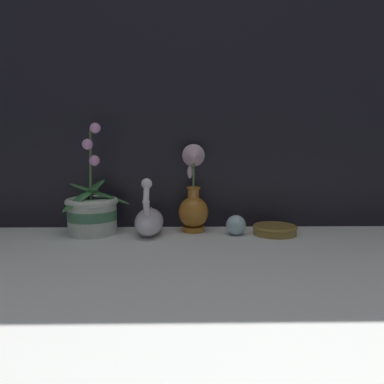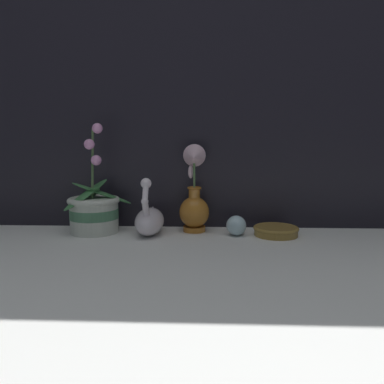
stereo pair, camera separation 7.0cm
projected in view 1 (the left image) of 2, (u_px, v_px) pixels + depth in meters
The scene contains 7 objects.
ground_plane at pixel (188, 244), 1.11m from camera, with size 2.80×2.80×0.00m, color silver.
window_backdrop at pixel (187, 55), 1.29m from camera, with size 2.80×0.03×1.20m.
orchid_potted_plant at pixel (92, 211), 1.24m from camera, with size 0.22×0.20×0.37m.
swan_figurine at pixel (149, 220), 1.23m from camera, with size 0.09×0.20×0.19m.
blue_vase at pixel (193, 199), 1.26m from camera, with size 0.10×0.12×0.30m.
glass_sphere at pixel (236, 225), 1.23m from camera, with size 0.07×0.07×0.07m.
amber_dish at pixel (275, 229), 1.24m from camera, with size 0.15×0.15×0.03m.
Camera 1 is at (-0.01, -1.08, 0.30)m, focal length 35.00 mm.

